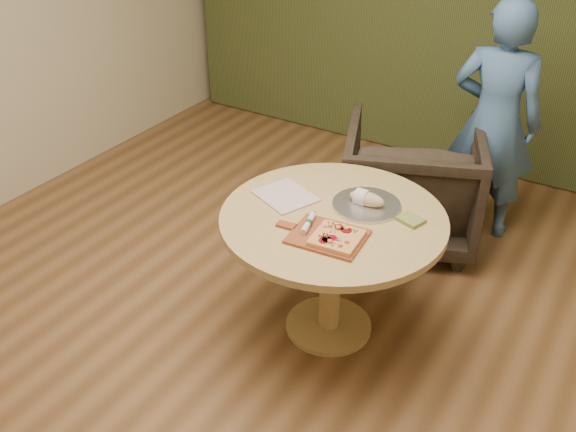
% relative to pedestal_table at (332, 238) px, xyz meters
% --- Properties ---
extents(room_shell, '(5.04, 6.04, 2.84)m').
position_rel_pedestal_table_xyz_m(room_shell, '(-0.23, -0.49, 0.79)').
color(room_shell, brown).
rests_on(room_shell, ground).
extents(pedestal_table, '(1.16, 1.16, 0.75)m').
position_rel_pedestal_table_xyz_m(pedestal_table, '(0.00, 0.00, 0.00)').
color(pedestal_table, tan).
rests_on(pedestal_table, ground).
extents(pizza_paddle, '(0.46, 0.31, 0.01)m').
position_rel_pedestal_table_xyz_m(pizza_paddle, '(0.06, -0.19, 0.15)').
color(pizza_paddle, brown).
rests_on(pizza_paddle, pedestal_table).
extents(flatbread_pizza, '(0.24, 0.24, 0.04)m').
position_rel_pedestal_table_xyz_m(flatbread_pizza, '(0.13, -0.20, 0.17)').
color(flatbread_pizza, '#E7A15A').
rests_on(flatbread_pizza, pizza_paddle).
extents(cutlery_roll, '(0.07, 0.20, 0.03)m').
position_rel_pedestal_table_xyz_m(cutlery_roll, '(-0.05, -0.17, 0.17)').
color(cutlery_roll, silver).
rests_on(cutlery_roll, pizza_paddle).
extents(newspaper, '(0.37, 0.35, 0.01)m').
position_rel_pedestal_table_xyz_m(newspaper, '(-0.31, 0.03, 0.15)').
color(newspaper, white).
rests_on(newspaper, pedestal_table).
extents(serving_tray, '(0.36, 0.36, 0.02)m').
position_rel_pedestal_table_xyz_m(serving_tray, '(0.10, 0.17, 0.15)').
color(serving_tray, silver).
rests_on(serving_tray, pedestal_table).
extents(bread_roll, '(0.19, 0.09, 0.09)m').
position_rel_pedestal_table_xyz_m(bread_roll, '(0.09, 0.17, 0.18)').
color(bread_roll, tan).
rests_on(bread_roll, serving_tray).
extents(green_packet, '(0.15, 0.13, 0.02)m').
position_rel_pedestal_table_xyz_m(green_packet, '(0.36, 0.15, 0.15)').
color(green_packet, '#59652D').
rests_on(green_packet, pedestal_table).
extents(armchair, '(1.10, 1.07, 0.89)m').
position_rel_pedestal_table_xyz_m(armchair, '(-0.00, 1.12, -0.17)').
color(armchair, black).
rests_on(armchair, ground).
extents(person_standing, '(0.61, 0.43, 1.60)m').
position_rel_pedestal_table_xyz_m(person_standing, '(0.38, 1.48, 0.19)').
color(person_standing, '#3E6697').
rests_on(person_standing, ground).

